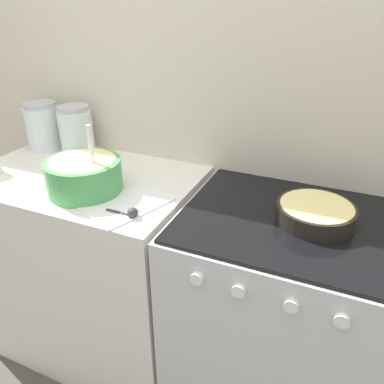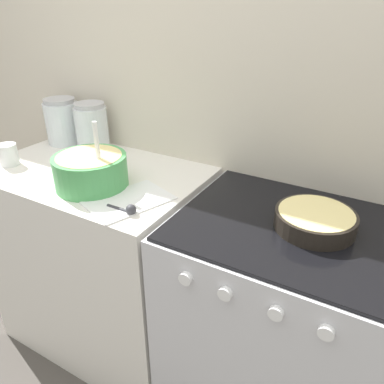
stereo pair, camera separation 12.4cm
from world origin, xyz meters
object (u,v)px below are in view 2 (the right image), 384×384
(storage_jar_middle, at_px, (92,130))
(tin_can, at_px, (8,155))
(stove, at_px, (273,329))
(baking_pan, at_px, (315,220))
(mixing_bowl, at_px, (91,169))
(storage_jar_left, at_px, (63,124))

(storage_jar_middle, relative_size, tin_can, 2.41)
(stove, distance_m, baking_pan, 0.50)
(mixing_bowl, relative_size, tin_can, 2.98)
(mixing_bowl, height_order, baking_pan, mixing_bowl)
(storage_jar_middle, bearing_deg, tin_can, -119.71)
(tin_can, bearing_deg, baking_pan, 6.36)
(mixing_bowl, xyz_separation_m, storage_jar_left, (-0.46, 0.30, 0.02))
(storage_jar_middle, distance_m, tin_can, 0.37)
(stove, xyz_separation_m, tin_can, (-1.18, -0.12, 0.51))
(stove, xyz_separation_m, mixing_bowl, (-0.72, -0.10, 0.53))
(stove, distance_m, mixing_bowl, 0.90)
(baking_pan, relative_size, storage_jar_left, 1.14)
(stove, height_order, storage_jar_left, storage_jar_left)
(stove, relative_size, storage_jar_left, 4.26)
(tin_can, bearing_deg, stove, 6.06)
(stove, relative_size, mixing_bowl, 3.40)
(tin_can, bearing_deg, mixing_bowl, 2.74)
(storage_jar_left, bearing_deg, tin_can, -88.67)
(mixing_bowl, distance_m, tin_can, 0.45)
(baking_pan, relative_size, tin_can, 2.70)
(mixing_bowl, relative_size, baking_pan, 1.10)
(mixing_bowl, xyz_separation_m, tin_can, (-0.45, -0.02, -0.02))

